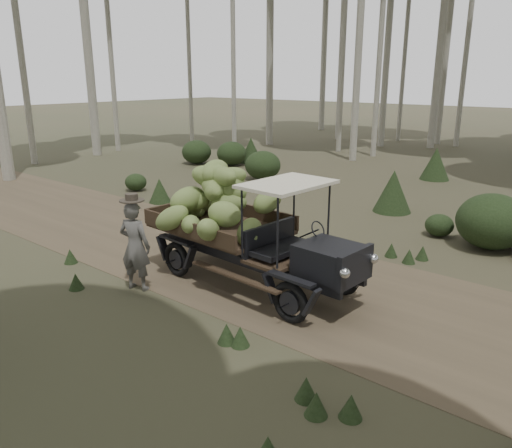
% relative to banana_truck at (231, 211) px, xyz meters
% --- Properties ---
extents(ground, '(120.00, 120.00, 0.00)m').
position_rel_banana_truck_xyz_m(ground, '(-0.60, 0.62, -1.30)').
color(ground, '#473D2B').
rests_on(ground, ground).
extents(dirt_track, '(70.00, 4.00, 0.01)m').
position_rel_banana_truck_xyz_m(dirt_track, '(-0.60, 0.62, -1.30)').
color(dirt_track, brown).
rests_on(dirt_track, ground).
extents(banana_truck, '(4.48, 2.18, 2.24)m').
position_rel_banana_truck_xyz_m(banana_truck, '(0.00, 0.00, 0.00)').
color(banana_truck, black).
rests_on(banana_truck, ground).
extents(farmer, '(0.68, 0.55, 1.74)m').
position_rel_banana_truck_xyz_m(farmer, '(-0.95, -1.45, -0.48)').
color(farmer, '#55524E').
rests_on(farmer, ground).
extents(undergrowth, '(21.84, 22.75, 1.30)m').
position_rel_banana_truck_xyz_m(undergrowth, '(-0.31, 1.15, -0.75)').
color(undergrowth, '#233319').
rests_on(undergrowth, ground).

